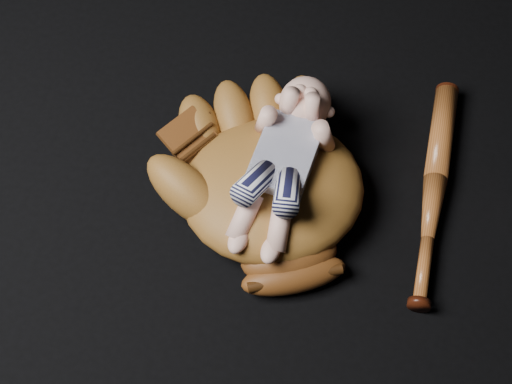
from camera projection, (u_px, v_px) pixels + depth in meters
baseball_glove at (273, 184)px, 1.42m from camera, size 0.57×0.60×0.15m
newborn_baby at (280, 166)px, 1.38m from camera, size 0.22×0.39×0.15m
baseball_bat at (434, 191)px, 1.47m from camera, size 0.08×0.49×0.05m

